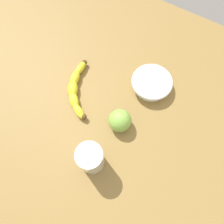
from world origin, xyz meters
TOP-DOWN VIEW (x-y plane):
  - wooden_tabletop at (0.00, 0.00)cm, footprint 120.00×120.00cm
  - banana at (-7.80, 6.98)cm, footprint 13.56×19.82cm
  - smoothie_glass at (9.77, -10.31)cm, footprint 7.21×7.21cm
  - ceramic_bowl at (13.12, 21.35)cm, footprint 13.67×13.67cm
  - green_apple_fruit at (10.73, 4.14)cm, footprint 7.11×7.11cm

SIDE VIEW (x-z plane):
  - wooden_tabletop at x=0.00cm, z-range 0.00..3.00cm
  - banana at x=-7.80cm, z-range 3.00..6.34cm
  - ceramic_bowl at x=13.12cm, z-range 3.42..7.51cm
  - green_apple_fruit at x=10.73cm, z-range 3.00..10.11cm
  - smoothie_glass at x=9.77cm, z-range 2.56..14.58cm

